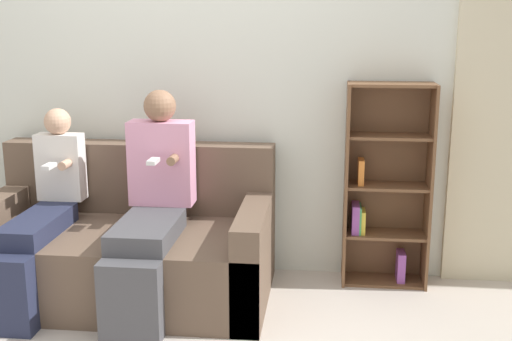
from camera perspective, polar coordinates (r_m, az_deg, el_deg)
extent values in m
plane|color=#BCB2A8|center=(3.49, -9.29, -14.69)|extent=(14.00, 14.00, 0.00)
cube|color=silver|center=(4.15, -5.95, 8.34)|extent=(10.00, 0.06, 2.55)
cube|color=brown|center=(3.87, -12.00, -8.48)|extent=(1.72, 0.76, 0.43)
cube|color=brown|center=(4.22, -10.14, -3.34)|extent=(1.72, 0.19, 0.87)
cube|color=brown|center=(3.67, -0.29, -7.99)|extent=(0.16, 0.76, 0.59)
cube|color=#47474C|center=(3.43, -11.10, -11.39)|extent=(0.32, 0.12, 0.43)
cube|color=#47474C|center=(3.63, -9.68, -5.33)|extent=(0.32, 0.57, 0.11)
cube|color=#E599BC|center=(3.89, -8.37, 0.68)|extent=(0.38, 0.17, 0.50)
sphere|color=#8C664C|center=(3.83, -8.55, 5.70)|extent=(0.19, 0.19, 0.19)
cylinder|color=#8C664C|center=(3.73, -7.36, 0.95)|extent=(0.05, 0.10, 0.05)
cube|color=white|center=(3.71, -9.12, 0.82)|extent=(0.05, 0.12, 0.02)
cube|color=#232842|center=(3.66, -20.94, -10.37)|extent=(0.24, 0.12, 0.43)
cube|color=#232842|center=(3.88, -18.83, -4.67)|extent=(0.24, 0.61, 0.11)
cube|color=white|center=(4.13, -16.96, 0.32)|extent=(0.28, 0.13, 0.41)
sphere|color=tan|center=(4.08, -17.23, 4.18)|extent=(0.16, 0.16, 0.16)
cylinder|color=tan|center=(3.99, -16.61, 0.50)|extent=(0.05, 0.10, 0.05)
cube|color=white|center=(3.98, -17.92, 0.37)|extent=(0.05, 0.12, 0.02)
cube|color=brown|center=(4.00, 7.99, -1.28)|extent=(0.02, 0.25, 1.26)
cube|color=brown|center=(4.05, 15.12, -1.45)|extent=(0.02, 0.25, 1.26)
cube|color=brown|center=(4.13, 11.44, -0.96)|extent=(0.52, 0.02, 1.26)
cube|color=brown|center=(4.21, 11.18, -9.57)|extent=(0.48, 0.21, 0.02)
cube|color=brown|center=(4.10, 11.37, -5.56)|extent=(0.48, 0.21, 0.02)
cube|color=brown|center=(4.02, 11.58, -1.37)|extent=(0.48, 0.21, 0.02)
cube|color=brown|center=(3.95, 11.79, 3.00)|extent=(0.48, 0.21, 0.02)
cube|color=brown|center=(3.91, 12.00, 7.48)|extent=(0.48, 0.21, 0.02)
cube|color=#934CA3|center=(4.19, 12.73, -8.27)|extent=(0.05, 0.13, 0.19)
cube|color=#429956|center=(4.06, 8.91, -4.25)|extent=(0.06, 0.16, 0.17)
cube|color=orange|center=(3.98, 9.31, -0.10)|extent=(0.04, 0.12, 0.16)
cube|color=#934CA3|center=(4.06, 8.82, -4.18)|extent=(0.05, 0.16, 0.18)
cube|color=gold|center=(4.07, 9.31, -4.44)|extent=(0.05, 0.14, 0.14)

